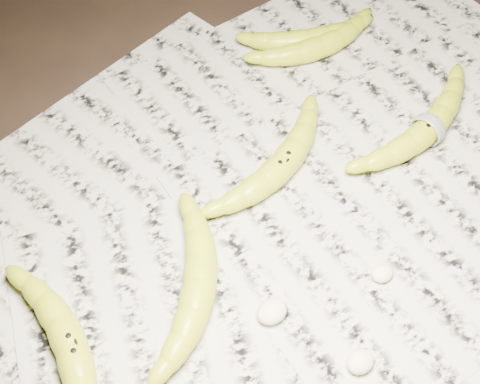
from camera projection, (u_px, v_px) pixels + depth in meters
ground at (262, 221)px, 0.80m from camera, size 3.00×3.00×0.00m
newspaper_patch at (283, 201)px, 0.81m from camera, size 0.90×0.70×0.01m
banana_left_a at (71, 349)px, 0.68m from camera, size 0.10×0.22×0.04m
banana_left_b at (199, 284)px, 0.72m from camera, size 0.18×0.19×0.04m
banana_center at (282, 163)px, 0.82m from camera, size 0.21×0.12×0.04m
banana_taped at (428, 128)px, 0.85m from camera, size 0.22×0.10×0.04m
banana_upper_a at (320, 45)px, 0.94m from camera, size 0.18×0.08×0.03m
banana_upper_b at (309, 38)px, 0.95m from camera, size 0.18×0.12×0.03m
measuring_tape at (428, 128)px, 0.85m from camera, size 0.01×0.05×0.05m
flesh_chunk_a at (272, 310)px, 0.71m from camera, size 0.03×0.03×0.02m
flesh_chunk_b at (361, 360)px, 0.68m from camera, size 0.03×0.03×0.02m
flesh_chunk_c at (383, 272)px, 0.74m from camera, size 0.03×0.02×0.02m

